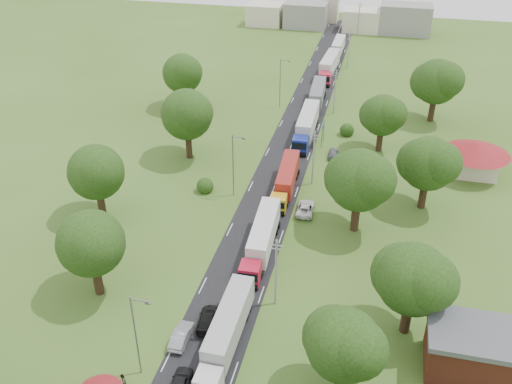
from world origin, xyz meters
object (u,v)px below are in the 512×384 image
(car_lane_mid, at_px, (181,336))
(car_lane_front, at_px, (180,384))
(truck_0, at_px, (227,332))
(info_sign, at_px, (323,129))

(car_lane_mid, bearing_deg, car_lane_front, 107.74)
(car_lane_front, height_order, car_lane_mid, car_lane_front)
(truck_0, distance_m, car_lane_front, 7.12)
(info_sign, distance_m, car_lane_front, 56.44)
(truck_0, bearing_deg, info_sign, 86.24)
(truck_0, height_order, car_lane_front, truck_0)
(car_lane_front, relative_size, car_lane_mid, 0.99)
(info_sign, bearing_deg, car_lane_mid, -99.32)
(info_sign, height_order, truck_0, info_sign)
(truck_0, bearing_deg, car_lane_front, -114.83)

